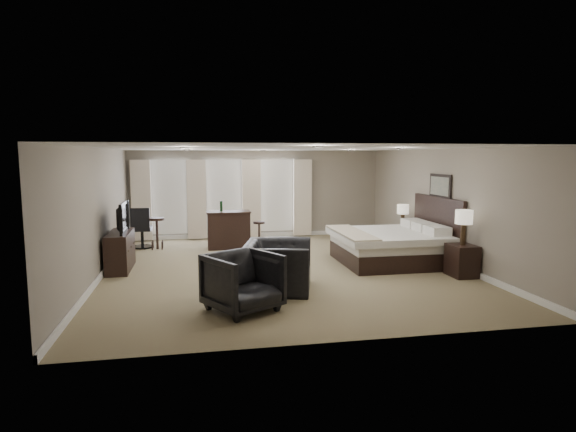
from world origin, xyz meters
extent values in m
cube|color=#7A6D4D|center=(0.00, 0.00, 0.00)|extent=(7.60, 8.60, 0.04)
cube|color=silver|center=(0.00, 0.00, 2.60)|extent=(7.60, 8.60, 0.04)
cube|color=gray|center=(0.00, 4.25, 1.30)|extent=(7.50, 0.04, 2.60)
cube|color=gray|center=(0.00, -4.25, 1.30)|extent=(7.50, 0.04, 2.60)
cube|color=gray|center=(-3.75, 0.00, 1.30)|extent=(0.04, 8.50, 2.60)
cube|color=gray|center=(3.75, 0.00, 1.30)|extent=(0.04, 8.50, 2.60)
cube|color=silver|center=(-2.60, 4.19, 1.25)|extent=(1.15, 0.04, 2.05)
cube|color=silver|center=(-1.00, 4.19, 1.25)|extent=(1.15, 0.04, 2.05)
cube|color=silver|center=(0.60, 4.19, 1.25)|extent=(1.15, 0.04, 2.05)
cube|color=beige|center=(-3.35, 4.07, 1.18)|extent=(0.55, 0.12, 2.30)
cube|color=beige|center=(-1.80, 4.07, 1.18)|extent=(0.55, 0.12, 2.30)
cube|color=beige|center=(-0.20, 4.07, 1.18)|extent=(0.55, 0.12, 2.30)
cube|color=beige|center=(1.35, 4.07, 1.18)|extent=(0.55, 0.12, 2.30)
cube|color=silver|center=(2.58, 0.09, 0.75)|extent=(2.36, 2.25, 1.50)
cube|color=black|center=(3.47, -1.36, 0.32)|extent=(0.49, 0.59, 0.65)
cube|color=black|center=(3.47, 1.54, 0.28)|extent=(0.42, 0.51, 0.56)
cube|color=beige|center=(3.47, -1.36, 1.00)|extent=(0.34, 0.34, 0.71)
cube|color=beige|center=(3.47, 1.54, 0.87)|extent=(0.30, 0.30, 0.62)
cube|color=slate|center=(3.70, 0.09, 1.75)|extent=(0.04, 0.96, 0.56)
cube|color=black|center=(-3.45, 0.56, 0.41)|extent=(0.45, 1.41, 0.82)
imported|color=black|center=(-3.45, 0.56, 0.89)|extent=(0.64, 1.12, 0.15)
imported|color=black|center=(-0.38, -1.61, 0.59)|extent=(1.19, 1.53, 1.18)
imported|color=black|center=(-1.12, -2.72, 0.51)|extent=(1.33, 1.31, 1.03)
cube|color=black|center=(-0.99, 2.54, 0.50)|extent=(1.15, 0.60, 1.00)
cube|color=black|center=(-2.84, 2.78, 0.42)|extent=(0.48, 0.48, 0.83)
cube|color=black|center=(-0.15, 2.72, 0.34)|extent=(0.32, 0.32, 0.67)
cube|color=black|center=(-3.25, 3.02, 0.55)|extent=(0.58, 0.58, 1.10)
camera|label=1|loc=(-1.83, -10.10, 2.45)|focal=30.00mm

